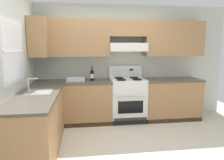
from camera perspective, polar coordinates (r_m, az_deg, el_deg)
name	(u,v)px	position (r m, az deg, el deg)	size (l,w,h in m)	color
ground_plane	(118,147)	(3.65, 1.61, -17.41)	(7.04, 7.04, 0.00)	beige
wall_back	(125,53)	(4.86, 3.48, 7.16)	(4.68, 0.57, 2.55)	beige
wall_left	(14,65)	(3.62, -24.67, 3.73)	(0.47, 4.00, 2.55)	beige
counter_back_run	(118,101)	(4.68, 1.71, -5.60)	(3.60, 0.65, 0.91)	#A87A4C
counter_left_run	(38,123)	(3.50, -19.25, -10.94)	(0.63, 1.91, 1.13)	#A87A4C
stove	(128,99)	(4.73, 4.22, -5.15)	(0.76, 0.62, 1.20)	white
wine_bottle	(92,74)	(4.55, -5.37, 1.48)	(0.08, 0.08, 0.33)	black
bowl	(76,80)	(4.55, -9.71, 0.05)	(0.38, 0.25, 0.07)	silver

